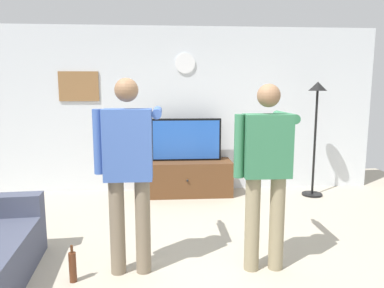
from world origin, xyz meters
The scene contains 10 objects.
ground_plane centered at (0.00, 0.00, 0.00)m, with size 8.40×8.40×0.00m, color #B2A893.
back_wall centered at (0.00, 2.95, 1.35)m, with size 6.40×0.10×2.70m, color silver.
tv_stand centered at (0.02, 2.60, 0.28)m, with size 1.45×0.58×0.55m.
television centered at (0.02, 2.65, 0.89)m, with size 1.12×0.07×0.68m.
wall_clock centered at (0.02, 2.89, 2.11)m, with size 0.32×0.32×0.03m, color white.
framed_picture centered at (-1.69, 2.90, 1.74)m, with size 0.63×0.04×0.47m, color olive.
floor_lamp centered at (2.04, 2.40, 1.30)m, with size 0.32×0.32×1.81m.
person_standing_nearer_lamp centered at (-0.65, 0.15, 1.03)m, with size 0.61×0.78×1.81m.
person_standing_nearer_couch centered at (0.61, 0.12, 1.00)m, with size 0.61×0.78×1.76m.
beverage_bottle centered at (-1.15, 0.00, 0.14)m, with size 0.07×0.07×0.34m.
Camera 1 is at (-0.31, -3.08, 1.72)m, focal length 33.75 mm.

